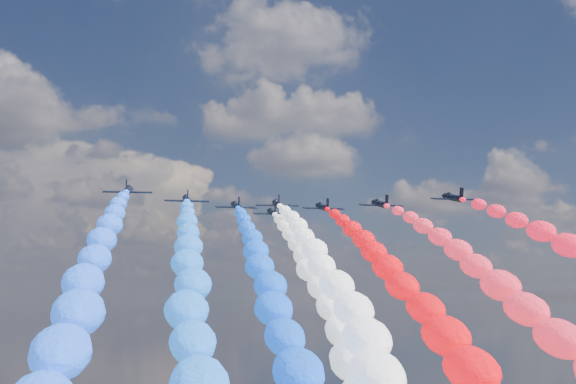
{
  "coord_description": "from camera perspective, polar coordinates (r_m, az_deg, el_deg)",
  "views": [
    {
      "loc": [
        -22.7,
        -150.7,
        86.73
      ],
      "look_at": [
        0.0,
        4.0,
        108.54
      ],
      "focal_mm": 47.06,
      "sensor_mm": 36.0,
      "label": 1
    }
  ],
  "objects": [
    {
      "name": "trail_3",
      "position": [
        105.45,
        3.13,
        -7.76
      ],
      "size": [
        5.89,
        107.49,
        42.82
      ],
      "primitive_type": null,
      "color": "white"
    },
    {
      "name": "trail_5",
      "position": [
        112.06,
        8.19,
        -7.7
      ],
      "size": [
        5.89,
        107.49,
        42.82
      ],
      "primitive_type": null,
      "color": "red"
    },
    {
      "name": "jet_1",
      "position": [
        155.7,
        -7.67,
        -0.56
      ],
      "size": [
        9.54,
        12.76,
        5.05
      ],
      "primitive_type": null,
      "rotation": [
        0.2,
        0.0,
        0.04
      ],
      "color": "black"
    },
    {
      "name": "trail_6",
      "position": [
        108.93,
        14.99,
        -7.51
      ],
      "size": [
        5.89,
        107.49,
        42.82
      ],
      "primitive_type": null,
      "color": "#F2243C"
    },
    {
      "name": "jet_7",
      "position": [
        155.1,
        12.37,
        -0.42
      ],
      "size": [
        9.38,
        12.65,
        5.05
      ],
      "primitive_type": null,
      "rotation": [
        0.2,
        0.0,
        0.03
      ],
      "color": "black"
    },
    {
      "name": "jet_5",
      "position": [
        167.53,
        2.64,
        -1.14
      ],
      "size": [
        9.77,
        12.93,
        5.05
      ],
      "primitive_type": null,
      "rotation": [
        0.2,
        0.0,
        0.06
      ],
      "color": "black"
    },
    {
      "name": "jet_0",
      "position": [
        144.48,
        -12.0,
        0.11
      ],
      "size": [
        9.06,
        12.42,
        5.05
      ],
      "primitive_type": null,
      "rotation": [
        0.2,
        0.0,
        -0.0
      ],
      "color": "black"
    },
    {
      "name": "trail_4",
      "position": [
        121.88,
        2.07,
        -7.79
      ],
      "size": [
        5.89,
        107.49,
        42.82
      ],
      "primitive_type": null,
      "color": "silver"
    },
    {
      "name": "jet_3",
      "position": [
        161.76,
        -0.85,
        -0.91
      ],
      "size": [
        9.4,
        12.67,
        5.05
      ],
      "primitive_type": null,
      "rotation": [
        0.2,
        0.0,
        -0.03
      ],
      "color": "black"
    },
    {
      "name": "trail_2",
      "position": [
        108.76,
        -1.74,
        -7.77
      ],
      "size": [
        5.89,
        107.49,
        42.82
      ],
      "primitive_type": null,
      "color": "blue"
    },
    {
      "name": "trail_1",
      "position": [
        98.61,
        -7.46,
        -7.69
      ],
      "size": [
        5.89,
        107.49,
        42.82
      ],
      "primitive_type": null,
      "color": "blue"
    },
    {
      "name": "jet_6",
      "position": [
        162.95,
        6.99,
        -0.9
      ],
      "size": [
        9.75,
        12.92,
        5.05
      ],
      "primitive_type": null,
      "rotation": [
        0.2,
        0.0,
        0.06
      ],
      "color": "black"
    },
    {
      "name": "jet_2",
      "position": [
        165.53,
        -3.94,
        -1.05
      ],
      "size": [
        9.77,
        12.93,
        5.05
      ],
      "primitive_type": null,
      "rotation": [
        0.2,
        0.0,
        0.06
      ],
      "color": "black"
    },
    {
      "name": "jet_4",
      "position": [
        178.18,
        -1.2,
        -1.56
      ],
      "size": [
        9.45,
        12.7,
        5.05
      ],
      "primitive_type": null,
      "rotation": [
        0.2,
        0.0,
        0.03
      ],
      "color": "black"
    },
    {
      "name": "trail_0",
      "position": [
        87.49,
        -14.65,
        -7.48
      ],
      "size": [
        5.89,
        107.49,
        42.82
      ],
      "primitive_type": null,
      "color": "#205AFF"
    }
  ]
}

